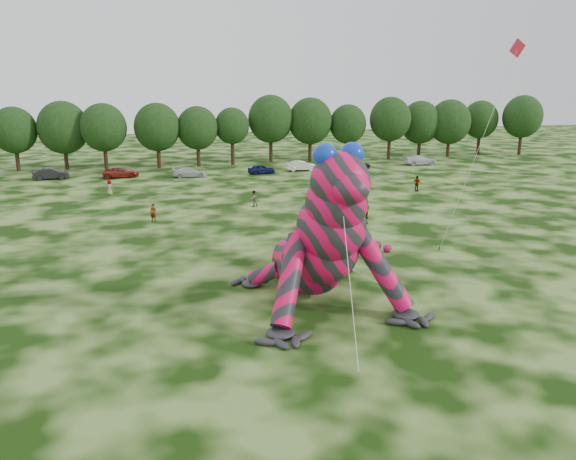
% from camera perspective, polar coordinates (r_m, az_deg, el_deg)
% --- Properties ---
extents(ground, '(240.00, 240.00, 0.00)m').
position_cam_1_polar(ground, '(33.47, 9.54, -6.46)').
color(ground, '#16330A').
rests_on(ground, ground).
extents(inflatable_gecko, '(16.73, 19.42, 9.18)m').
position_cam_1_polar(inflatable_gecko, '(32.54, 1.82, 1.58)').
color(inflatable_gecko, '#DF0A4B').
rests_on(inflatable_gecko, ground).
extents(flying_kite, '(4.04, 3.00, 15.08)m').
position_cam_1_polar(flying_kite, '(41.29, 21.76, 15.44)').
color(flying_kite, red).
rests_on(flying_kite, ground).
extents(tree_4, '(6.22, 5.60, 9.06)m').
position_cam_1_polar(tree_4, '(88.81, -25.98, 8.30)').
color(tree_4, black).
rests_on(tree_4, ground).
extents(tree_5, '(7.16, 6.44, 9.80)m').
position_cam_1_polar(tree_5, '(87.55, -21.81, 8.90)').
color(tree_5, black).
rests_on(tree_5, ground).
extents(tree_6, '(6.52, 5.86, 9.49)m').
position_cam_1_polar(tree_6, '(85.37, -18.18, 8.98)').
color(tree_6, black).
rests_on(tree_6, ground).
extents(tree_7, '(6.68, 6.01, 9.48)m').
position_cam_1_polar(tree_7, '(85.46, -13.11, 9.32)').
color(tree_7, black).
rests_on(tree_7, ground).
extents(tree_8, '(6.14, 5.53, 8.94)m').
position_cam_1_polar(tree_8, '(86.09, -9.16, 9.37)').
color(tree_8, black).
rests_on(tree_8, ground).
extents(tree_9, '(5.27, 4.74, 8.68)m').
position_cam_1_polar(tree_9, '(87.17, -5.68, 9.45)').
color(tree_9, black).
rests_on(tree_9, ground).
extents(tree_10, '(7.09, 6.38, 10.50)m').
position_cam_1_polar(tree_10, '(89.57, -1.77, 10.23)').
color(tree_10, black).
rests_on(tree_10, ground).
extents(tree_11, '(7.01, 6.31, 10.07)m').
position_cam_1_polar(tree_11, '(90.92, 2.27, 10.15)').
color(tree_11, black).
rests_on(tree_11, ground).
extents(tree_12, '(5.99, 5.39, 8.97)m').
position_cam_1_polar(tree_12, '(92.59, 6.08, 9.82)').
color(tree_12, black).
rests_on(tree_12, ground).
extents(tree_13, '(6.83, 6.15, 10.13)m').
position_cam_1_polar(tree_13, '(94.79, 10.31, 10.13)').
color(tree_13, black).
rests_on(tree_13, ground).
extents(tree_14, '(6.82, 6.14, 9.40)m').
position_cam_1_polar(tree_14, '(99.09, 13.26, 9.95)').
color(tree_14, black).
rests_on(tree_14, ground).
extents(tree_15, '(7.17, 6.45, 9.63)m').
position_cam_1_polar(tree_15, '(100.74, 16.07, 9.91)').
color(tree_15, black).
rests_on(tree_15, ground).
extents(tree_16, '(6.26, 5.63, 9.37)m').
position_cam_1_polar(tree_16, '(105.83, 18.90, 9.82)').
color(tree_16, black).
rests_on(tree_16, ground).
extents(tree_17, '(6.98, 6.28, 10.30)m').
position_cam_1_polar(tree_17, '(107.39, 22.66, 9.80)').
color(tree_17, black).
rests_on(tree_17, ground).
extents(car_1, '(4.55, 1.82, 1.47)m').
position_cam_1_polar(car_1, '(79.38, -22.94, 5.28)').
color(car_1, black).
rests_on(car_1, ground).
extents(car_2, '(4.87, 2.47, 1.32)m').
position_cam_1_polar(car_2, '(77.95, -16.62, 5.61)').
color(car_2, maroon).
rests_on(car_2, ground).
extents(car_3, '(4.63, 2.15, 1.31)m').
position_cam_1_polar(car_3, '(76.17, -9.95, 5.80)').
color(car_3, silver).
rests_on(car_3, ground).
extents(car_4, '(3.88, 1.90, 1.28)m').
position_cam_1_polar(car_4, '(78.04, -2.72, 6.19)').
color(car_4, '#101547').
rests_on(car_4, ground).
extents(car_5, '(4.44, 1.73, 1.44)m').
position_cam_1_polar(car_5, '(80.88, 1.35, 6.55)').
color(car_5, silver).
rests_on(car_5, ground).
extents(car_6, '(5.66, 3.45, 1.47)m').
position_cam_1_polar(car_6, '(82.39, 6.66, 6.61)').
color(car_6, '#2A2A2D').
rests_on(car_6, ground).
extents(car_7, '(5.30, 2.65, 1.48)m').
position_cam_1_polar(car_7, '(89.36, 13.30, 6.94)').
color(car_7, silver).
rests_on(car_7, ground).
extents(spectator_4, '(0.97, 0.80, 1.69)m').
position_cam_1_polar(spectator_4, '(65.60, -17.67, 4.13)').
color(spectator_4, gray).
rests_on(spectator_4, ground).
extents(spectator_2, '(0.95, 1.30, 1.80)m').
position_cam_1_polar(spectator_2, '(62.16, 5.39, 4.26)').
color(spectator_2, gray).
rests_on(spectator_2, ground).
extents(spectator_0, '(0.71, 0.63, 1.63)m').
position_cam_1_polar(spectator_0, '(51.48, -13.52, 1.69)').
color(spectator_0, gray).
rests_on(spectator_0, ground).
extents(spectator_5, '(1.43, 1.75, 1.87)m').
position_cam_1_polar(spectator_5, '(49.60, 7.88, 1.63)').
color(spectator_5, gray).
rests_on(spectator_5, ground).
extents(spectator_3, '(0.89, 1.13, 1.79)m').
position_cam_1_polar(spectator_3, '(66.40, 12.98, 4.61)').
color(spectator_3, gray).
rests_on(spectator_3, ground).
extents(spectator_1, '(0.96, 0.85, 1.64)m').
position_cam_1_polar(spectator_1, '(56.60, -3.50, 3.21)').
color(spectator_1, gray).
rests_on(spectator_1, ground).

